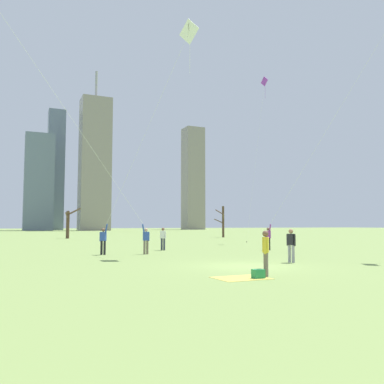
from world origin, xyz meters
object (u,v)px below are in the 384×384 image
object	(u,v)px
distant_kite_low_near_trees_purple	(263,96)
picnic_spot	(251,276)
bare_tree_center	(68,223)
kite_flyer_foreground_left_white	(124,190)
bystander_strolling_midfield	(163,238)
kite_flyer_far_back_blue	(288,202)
bare_tree_left_of_center	(223,221)
bystander_far_off_by_trees	(266,251)
bystander_watching_nearby	(291,244)
kite_flyer_foreground_right_green	(133,219)

from	to	relation	value
distant_kite_low_near_trees_purple	picnic_spot	size ratio (longest dim) A/B	9.38
bare_tree_center	kite_flyer_foreground_left_white	bearing A→B (deg)	-91.20
bystander_strolling_midfield	picnic_spot	distance (m)	15.94
kite_flyer_far_back_blue	bare_tree_left_of_center	size ratio (longest dim) A/B	3.52
kite_flyer_foreground_left_white	bystander_strolling_midfield	world-z (taller)	kite_flyer_foreground_left_white
bystander_strolling_midfield	distant_kite_low_near_trees_purple	xyz separation A→B (m)	(13.48, 7.28, 14.22)
bystander_far_off_by_trees	bare_tree_center	size ratio (longest dim) A/B	0.39
bystander_watching_nearby	picnic_spot	xyz separation A→B (m)	(-4.86, -4.17, -0.81)
kite_flyer_foreground_right_green	bystander_watching_nearby	distance (m)	9.70
bystander_far_off_by_trees	bare_tree_left_of_center	xyz separation A→B (m)	(19.77, 40.60, 1.52)
bystander_strolling_midfield	kite_flyer_foreground_right_green	bearing A→B (deg)	-130.49
bystander_watching_nearby	distant_kite_low_near_trees_purple	xyz separation A→B (m)	(11.03, 18.84, 14.22)
distant_kite_low_near_trees_purple	bystander_strolling_midfield	bearing A→B (deg)	-151.64
kite_flyer_foreground_right_green	picnic_spot	size ratio (longest dim) A/B	6.87
bystander_strolling_midfield	picnic_spot	world-z (taller)	bystander_strolling_midfield
kite_flyer_foreground_left_white	bystander_far_off_by_trees	bearing A→B (deg)	-80.35
kite_flyer_foreground_left_white	bystander_far_off_by_trees	xyz separation A→B (m)	(2.07, -12.18, -3.04)
bystander_watching_nearby	bystander_far_off_by_trees	world-z (taller)	same
bystander_far_off_by_trees	picnic_spot	world-z (taller)	bystander_far_off_by_trees
bystander_far_off_by_trees	bystander_watching_nearby	bearing A→B (deg)	44.21
bare_tree_left_of_center	bystander_far_off_by_trees	bearing A→B (deg)	-115.96
bystander_strolling_midfield	bystander_far_off_by_trees	bearing A→B (deg)	-96.24
kite_flyer_foreground_right_green	distant_kite_low_near_trees_purple	bearing A→B (deg)	33.58
kite_flyer_foreground_left_white	bystander_far_off_by_trees	world-z (taller)	kite_flyer_foreground_left_white
distant_kite_low_near_trees_purple	bare_tree_center	size ratio (longest dim) A/B	4.15
bystander_far_off_by_trees	kite_flyer_far_back_blue	bearing A→B (deg)	49.95
kite_flyer_foreground_left_white	bystander_watching_nearby	xyz separation A→B (m)	(6.23, -8.13, -3.04)
bystander_watching_nearby	kite_flyer_far_back_blue	bearing A→B (deg)	53.73
kite_flyer_foreground_right_green	picnic_spot	xyz separation A→B (m)	(0.89, -11.87, -2.08)
kite_flyer_foreground_right_green	kite_flyer_foreground_left_white	bearing A→B (deg)	138.55
kite_flyer_foreground_right_green	bystander_far_off_by_trees	xyz separation A→B (m)	(1.59, -11.75, -1.27)
bystander_watching_nearby	bystander_far_off_by_trees	xyz separation A→B (m)	(-4.16, -4.05, 0.00)
bystander_watching_nearby	bystander_far_off_by_trees	bearing A→B (deg)	-135.79
picnic_spot	bystander_watching_nearby	bearing A→B (deg)	40.63
kite_flyer_foreground_left_white	bare_tree_center	xyz separation A→B (m)	(0.68, 32.41, -1.84)
bare_tree_left_of_center	distant_kite_low_near_trees_purple	bearing A→B (deg)	-104.50
kite_flyer_foreground_left_white	bystander_far_off_by_trees	size ratio (longest dim) A/B	8.82
bare_tree_left_of_center	bare_tree_center	distance (m)	21.54
kite_flyer_foreground_right_green	bystander_watching_nearby	world-z (taller)	kite_flyer_foreground_right_green
kite_flyer_foreground_left_white	bare_tree_left_of_center	world-z (taller)	kite_flyer_foreground_left_white
kite_flyer_foreground_right_green	bare_tree_left_of_center	distance (m)	35.90
bare_tree_left_of_center	bare_tree_center	bearing A→B (deg)	169.32
kite_flyer_far_back_blue	bystander_watching_nearby	world-z (taller)	kite_flyer_far_back_blue
kite_flyer_far_back_blue	picnic_spot	xyz separation A→B (m)	(-10.07, -11.27, -3.30)
bystander_watching_nearby	bare_tree_left_of_center	distance (m)	39.78
kite_flyer_foreground_right_green	picnic_spot	world-z (taller)	kite_flyer_foreground_right_green
kite_flyer_foreground_left_white	picnic_spot	xyz separation A→B (m)	(1.37, -12.30, -3.85)
kite_flyer_foreground_right_green	bare_tree_center	bearing A→B (deg)	89.66
bystander_strolling_midfield	picnic_spot	xyz separation A→B (m)	(-2.41, -15.73, -0.81)
kite_flyer_far_back_blue	kite_flyer_foreground_right_green	bearing A→B (deg)	176.86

